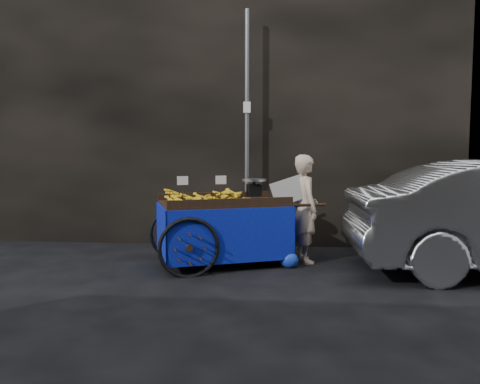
# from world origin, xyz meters

# --- Properties ---
(ground) EXTENTS (80.00, 80.00, 0.00)m
(ground) POSITION_xyz_m (0.00, 0.00, 0.00)
(ground) COLOR black
(ground) RESTS_ON ground
(building_wall) EXTENTS (13.50, 2.00, 5.00)m
(building_wall) POSITION_xyz_m (0.39, 2.60, 2.50)
(building_wall) COLOR black
(building_wall) RESTS_ON ground
(street_pole) EXTENTS (0.12, 0.10, 4.00)m
(street_pole) POSITION_xyz_m (0.30, 1.30, 2.01)
(street_pole) COLOR slate
(street_pole) RESTS_ON ground
(banana_cart) EXTENTS (2.71, 1.93, 1.35)m
(banana_cart) POSITION_xyz_m (-0.03, 0.22, 0.83)
(banana_cart) COLOR black
(banana_cart) RESTS_ON ground
(vendor) EXTENTS (0.82, 0.68, 1.62)m
(vendor) POSITION_xyz_m (1.24, 0.46, 0.81)
(vendor) COLOR #C6AE93
(vendor) RESTS_ON ground
(plastic_bag) EXTENTS (0.26, 0.21, 0.23)m
(plastic_bag) POSITION_xyz_m (1.01, 0.06, 0.12)
(plastic_bag) COLOR blue
(plastic_bag) RESTS_ON ground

